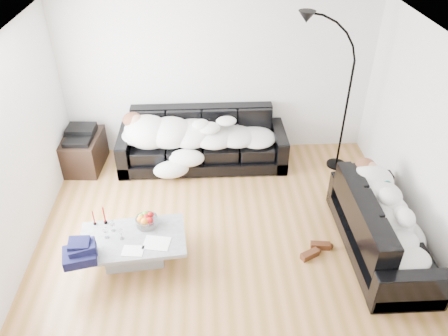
{
  "coord_description": "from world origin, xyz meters",
  "views": [
    {
      "loc": [
        -0.24,
        -4.32,
        4.13
      ],
      "look_at": [
        0.0,
        0.3,
        0.9
      ],
      "focal_mm": 35.0,
      "sensor_mm": 36.0,
      "label": 1
    }
  ],
  "objects_px": {
    "candle_left": "(94,218)",
    "candle_right": "(104,215)",
    "fruit_bowl": "(147,219)",
    "wine_glass_c": "(121,234)",
    "sleeper_right": "(388,212)",
    "floor_lamp": "(347,105)",
    "coffee_table": "(134,249)",
    "wine_glass_b": "(106,233)",
    "sleeper_back": "(202,131)",
    "av_cabinet": "(84,152)",
    "stereo": "(80,133)",
    "sofa_back": "(203,140)",
    "wine_glass_a": "(113,226)",
    "shoes": "(315,250)",
    "sofa_right": "(384,225)"
  },
  "relations": [
    {
      "from": "candle_left",
      "to": "candle_right",
      "type": "bearing_deg",
      "value": 6.59
    },
    {
      "from": "fruit_bowl",
      "to": "wine_glass_c",
      "type": "distance_m",
      "value": 0.37
    },
    {
      "from": "sleeper_right",
      "to": "floor_lamp",
      "type": "height_order",
      "value": "floor_lamp"
    },
    {
      "from": "coffee_table",
      "to": "wine_glass_b",
      "type": "bearing_deg",
      "value": 176.11
    },
    {
      "from": "sleeper_back",
      "to": "wine_glass_c",
      "type": "bearing_deg",
      "value": -115.6
    },
    {
      "from": "coffee_table",
      "to": "av_cabinet",
      "type": "height_order",
      "value": "av_cabinet"
    },
    {
      "from": "sleeper_back",
      "to": "stereo",
      "type": "distance_m",
      "value": 1.94
    },
    {
      "from": "sofa_back",
      "to": "wine_glass_a",
      "type": "distance_m",
      "value": 2.3
    },
    {
      "from": "sofa_back",
      "to": "floor_lamp",
      "type": "height_order",
      "value": "floor_lamp"
    },
    {
      "from": "sofa_back",
      "to": "candle_right",
      "type": "distance_m",
      "value": 2.24
    },
    {
      "from": "av_cabinet",
      "to": "sleeper_right",
      "type": "bearing_deg",
      "value": -22.32
    },
    {
      "from": "wine_glass_c",
      "to": "candle_right",
      "type": "distance_m",
      "value": 0.39
    },
    {
      "from": "wine_glass_b",
      "to": "floor_lamp",
      "type": "relative_size",
      "value": 0.07
    },
    {
      "from": "floor_lamp",
      "to": "av_cabinet",
      "type": "bearing_deg",
      "value": -177.12
    },
    {
      "from": "wine_glass_a",
      "to": "sleeper_right",
      "type": "bearing_deg",
      "value": -1.96
    },
    {
      "from": "wine_glass_a",
      "to": "wine_glass_c",
      "type": "relative_size",
      "value": 1.03
    },
    {
      "from": "sleeper_back",
      "to": "fruit_bowl",
      "type": "xyz_separation_m",
      "value": [
        -0.73,
        -1.86,
        -0.19
      ]
    },
    {
      "from": "wine_glass_c",
      "to": "shoes",
      "type": "height_order",
      "value": "wine_glass_c"
    },
    {
      "from": "sleeper_back",
      "to": "stereo",
      "type": "xyz_separation_m",
      "value": [
        -1.94,
        0.06,
        -0.02
      ]
    },
    {
      "from": "wine_glass_a",
      "to": "shoes",
      "type": "relative_size",
      "value": 0.37
    },
    {
      "from": "candle_left",
      "to": "stereo",
      "type": "distance_m",
      "value": 1.97
    },
    {
      "from": "sofa_back",
      "to": "fruit_bowl",
      "type": "bearing_deg",
      "value": -110.76
    },
    {
      "from": "sofa_right",
      "to": "fruit_bowl",
      "type": "bearing_deg",
      "value": 86.05
    },
    {
      "from": "wine_glass_b",
      "to": "floor_lamp",
      "type": "xyz_separation_m",
      "value": [
        3.41,
        1.94,
        0.66
      ]
    },
    {
      "from": "candle_left",
      "to": "shoes",
      "type": "relative_size",
      "value": 0.5
    },
    {
      "from": "stereo",
      "to": "candle_right",
      "type": "bearing_deg",
      "value": -66.68
    },
    {
      "from": "sofa_back",
      "to": "candle_left",
      "type": "relative_size",
      "value": 12.77
    },
    {
      "from": "wine_glass_a",
      "to": "av_cabinet",
      "type": "height_order",
      "value": "av_cabinet"
    },
    {
      "from": "wine_glass_b",
      "to": "stereo",
      "type": "bearing_deg",
      "value": 109.2
    },
    {
      "from": "candle_right",
      "to": "wine_glass_c",
      "type": "bearing_deg",
      "value": -50.08
    },
    {
      "from": "coffee_table",
      "to": "stereo",
      "type": "relative_size",
      "value": 2.91
    },
    {
      "from": "sofa_right",
      "to": "wine_glass_c",
      "type": "bearing_deg",
      "value": 90.64
    },
    {
      "from": "shoes",
      "to": "floor_lamp",
      "type": "bearing_deg",
      "value": 51.79
    },
    {
      "from": "floor_lamp",
      "to": "sofa_back",
      "type": "bearing_deg",
      "value": -179.24
    },
    {
      "from": "wine_glass_c",
      "to": "floor_lamp",
      "type": "relative_size",
      "value": 0.07
    },
    {
      "from": "sofa_back",
      "to": "sleeper_right",
      "type": "height_order",
      "value": "sofa_back"
    },
    {
      "from": "sleeper_back",
      "to": "sleeper_right",
      "type": "height_order",
      "value": "sleeper_back"
    },
    {
      "from": "fruit_bowl",
      "to": "wine_glass_c",
      "type": "bearing_deg",
      "value": -139.55
    },
    {
      "from": "coffee_table",
      "to": "wine_glass_c",
      "type": "height_order",
      "value": "wine_glass_c"
    },
    {
      "from": "sleeper_back",
      "to": "shoes",
      "type": "xyz_separation_m",
      "value": [
        1.41,
        -2.1,
        -0.6
      ]
    },
    {
      "from": "wine_glass_b",
      "to": "shoes",
      "type": "distance_m",
      "value": 2.64
    },
    {
      "from": "sofa_right",
      "to": "wine_glass_c",
      "type": "distance_m",
      "value": 3.26
    },
    {
      "from": "sleeper_right",
      "to": "floor_lamp",
      "type": "xyz_separation_m",
      "value": [
        -0.03,
        1.93,
        0.48
      ]
    },
    {
      "from": "fruit_bowl",
      "to": "sleeper_back",
      "type": "bearing_deg",
      "value": 68.73
    },
    {
      "from": "wine_glass_a",
      "to": "wine_glass_c",
      "type": "height_order",
      "value": "wine_glass_a"
    },
    {
      "from": "sleeper_back",
      "to": "coffee_table",
      "type": "distance_m",
      "value": 2.32
    },
    {
      "from": "wine_glass_c",
      "to": "floor_lamp",
      "type": "xyz_separation_m",
      "value": [
        3.23,
        1.97,
        0.66
      ]
    },
    {
      "from": "sleeper_right",
      "to": "wine_glass_b",
      "type": "bearing_deg",
      "value": 90.07
    },
    {
      "from": "sleeper_back",
      "to": "shoes",
      "type": "distance_m",
      "value": 2.6
    },
    {
      "from": "sleeper_back",
      "to": "candle_right",
      "type": "xyz_separation_m",
      "value": [
        -1.26,
        -1.81,
        -0.15
      ]
    }
  ]
}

